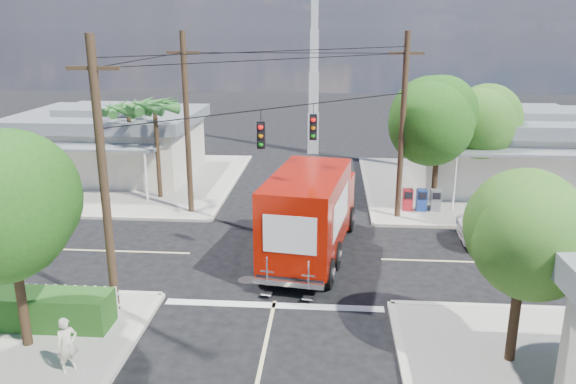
# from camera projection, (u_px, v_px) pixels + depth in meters

# --- Properties ---
(ground) EXTENTS (120.00, 120.00, 0.00)m
(ground) POSITION_uv_depth(u_px,v_px,m) (284.00, 256.00, 23.32)
(ground) COLOR black
(ground) RESTS_ON ground
(sidewalk_ne) EXTENTS (14.12, 14.12, 0.14)m
(sidewalk_ne) POSITION_uv_depth(u_px,v_px,m) (484.00, 188.00, 32.90)
(sidewalk_ne) COLOR gray
(sidewalk_ne) RESTS_ON ground
(sidewalk_nw) EXTENTS (14.12, 14.12, 0.14)m
(sidewalk_nw) POSITION_uv_depth(u_px,v_px,m) (123.00, 181.00, 34.51)
(sidewalk_nw) COLOR gray
(sidewalk_nw) RESTS_ON ground
(road_markings) EXTENTS (32.00, 32.00, 0.01)m
(road_markings) POSITION_uv_depth(u_px,v_px,m) (281.00, 271.00, 21.91)
(road_markings) COLOR beige
(road_markings) RESTS_ON ground
(building_ne) EXTENTS (11.80, 10.20, 4.50)m
(building_ne) POSITION_uv_depth(u_px,v_px,m) (511.00, 147.00, 33.18)
(building_ne) COLOR silver
(building_ne) RESTS_ON sidewalk_ne
(building_nw) EXTENTS (10.80, 10.20, 4.30)m
(building_nw) POSITION_uv_depth(u_px,v_px,m) (112.00, 141.00, 35.50)
(building_nw) COLOR beige
(building_nw) RESTS_ON sidewalk_nw
(radio_tower) EXTENTS (0.80, 0.80, 17.00)m
(radio_tower) POSITION_uv_depth(u_px,v_px,m) (314.00, 77.00, 40.81)
(radio_tower) COLOR silver
(radio_tower) RESTS_ON ground
(tree_sw_front) EXTENTS (3.88, 3.78, 6.03)m
(tree_sw_front) POSITION_uv_depth(u_px,v_px,m) (8.00, 210.00, 15.40)
(tree_sw_front) COLOR #422D1C
(tree_sw_front) RESTS_ON sidewalk_sw
(tree_ne_front) EXTENTS (4.21, 4.14, 6.66)m
(tree_ne_front) POSITION_uv_depth(u_px,v_px,m) (440.00, 119.00, 27.90)
(tree_ne_front) COLOR #422D1C
(tree_ne_front) RESTS_ON sidewalk_ne
(tree_ne_back) EXTENTS (3.77, 3.66, 5.82)m
(tree_ne_back) POSITION_uv_depth(u_px,v_px,m) (481.00, 124.00, 29.97)
(tree_ne_back) COLOR #422D1C
(tree_ne_back) RESTS_ON sidewalk_ne
(tree_se) EXTENTS (3.67, 3.54, 5.62)m
(tree_se) POSITION_uv_depth(u_px,v_px,m) (527.00, 230.00, 14.73)
(tree_se) COLOR #422D1C
(tree_se) RESTS_ON sidewalk_se
(palm_nw_front) EXTENTS (3.01, 3.08, 5.59)m
(palm_nw_front) POSITION_uv_depth(u_px,v_px,m) (155.00, 108.00, 29.62)
(palm_nw_front) COLOR #422D1C
(palm_nw_front) RESTS_ON sidewalk_nw
(palm_nw_back) EXTENTS (3.01, 3.08, 5.19)m
(palm_nw_back) POSITION_uv_depth(u_px,v_px,m) (128.00, 111.00, 31.30)
(palm_nw_back) COLOR #422D1C
(palm_nw_back) RESTS_ON sidewalk_nw
(utility_poles) EXTENTS (12.00, 10.68, 9.00)m
(utility_poles) POSITION_uv_depth(u_px,v_px,m) (250.00, 138.00, 23.65)
(utility_poles) COLOR #473321
(utility_poles) RESTS_ON ground
(picket_fence) EXTENTS (5.94, 0.06, 1.00)m
(picket_fence) POSITION_uv_depth(u_px,v_px,m) (33.00, 297.00, 18.35)
(picket_fence) COLOR silver
(picket_fence) RESTS_ON sidewalk_sw
(hedge_sw) EXTENTS (6.20, 1.20, 1.10)m
(hedge_sw) POSITION_uv_depth(u_px,v_px,m) (14.00, 308.00, 17.60)
(hedge_sw) COLOR #164D15
(hedge_sw) RESTS_ON sidewalk_sw
(vending_boxes) EXTENTS (1.90, 0.50, 1.10)m
(vending_boxes) POSITION_uv_depth(u_px,v_px,m) (421.00, 200.00, 28.57)
(vending_boxes) COLOR red
(vending_boxes) RESTS_ON sidewalk_ne
(delivery_truck) EXTENTS (3.85, 8.80, 3.69)m
(delivery_truck) POSITION_uv_depth(u_px,v_px,m) (311.00, 212.00, 22.93)
(delivery_truck) COLOR black
(delivery_truck) RESTS_ON ground
(parked_car) EXTENTS (5.64, 2.78, 1.54)m
(parked_car) POSITION_uv_depth(u_px,v_px,m) (524.00, 230.00, 24.08)
(parked_car) COLOR silver
(parked_car) RESTS_ON ground
(pedestrian) EXTENTS (0.67, 0.67, 1.56)m
(pedestrian) POSITION_uv_depth(u_px,v_px,m) (67.00, 345.00, 15.14)
(pedestrian) COLOR beige
(pedestrian) RESTS_ON sidewalk_sw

